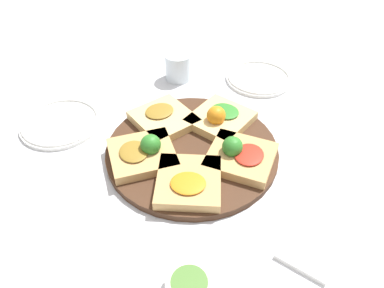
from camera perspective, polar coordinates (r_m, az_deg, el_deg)
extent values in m
plane|color=silver|center=(0.96, 0.00, -1.33)|extent=(3.00, 3.00, 0.00)
cylinder|color=#422819|center=(0.95, 0.00, -0.93)|extent=(0.44, 0.44, 0.02)
cube|color=tan|center=(0.92, -7.59, -1.61)|extent=(0.20, 0.20, 0.02)
ellipsoid|color=olive|center=(0.91, -8.87, -1.12)|extent=(0.10, 0.10, 0.01)
sphere|color=#2D7A28|center=(0.90, -6.31, -0.06)|extent=(0.05, 0.05, 0.05)
cube|color=tan|center=(0.85, -0.51, -5.75)|extent=(0.21, 0.21, 0.02)
ellipsoid|color=orange|center=(0.83, -0.60, -5.98)|extent=(0.10, 0.11, 0.01)
cube|color=tan|center=(0.91, 7.44, -2.01)|extent=(0.19, 0.20, 0.02)
ellipsoid|color=red|center=(0.90, 8.70, -1.59)|extent=(0.10, 0.09, 0.01)
sphere|color=#2D7A28|center=(0.90, 6.18, -0.39)|extent=(0.05, 0.05, 0.05)
cube|color=#DBB775|center=(1.02, 4.38, 3.80)|extent=(0.17, 0.16, 0.02)
ellipsoid|color=#2D7A28|center=(1.02, 5.03, 5.03)|extent=(0.08, 0.09, 0.01)
sphere|color=orange|center=(0.99, 3.70, 4.37)|extent=(0.05, 0.05, 0.05)
cube|color=#DBB775|center=(1.02, -4.33, 3.82)|extent=(0.17, 0.18, 0.02)
ellipsoid|color=olive|center=(1.02, -4.98, 5.05)|extent=(0.09, 0.08, 0.01)
cylinder|color=white|center=(1.11, -19.37, 2.96)|extent=(0.22, 0.22, 0.01)
torus|color=white|center=(1.10, -19.45, 3.25)|extent=(0.21, 0.21, 0.01)
cylinder|color=white|center=(1.25, 10.14, 9.75)|extent=(0.21, 0.21, 0.01)
torus|color=white|center=(1.25, 10.17, 10.02)|extent=(0.20, 0.20, 0.01)
cylinder|color=silver|center=(1.22, -2.13, 11.69)|extent=(0.08, 0.08, 0.09)
cube|color=white|center=(0.81, 17.68, -14.78)|extent=(0.14, 0.12, 0.01)
cylinder|color=silver|center=(0.72, -0.42, -20.84)|extent=(0.09, 0.09, 0.03)
cylinder|color=#4C7A33|center=(0.71, -0.43, -20.34)|extent=(0.07, 0.07, 0.01)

